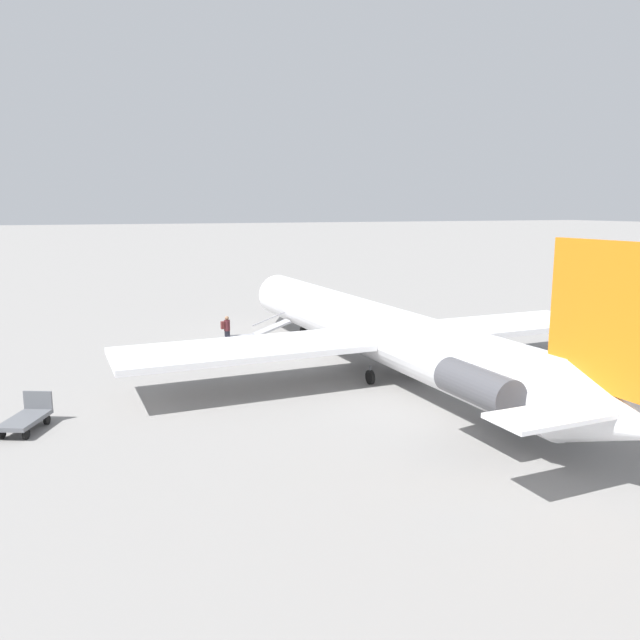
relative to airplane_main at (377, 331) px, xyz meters
name	(u,v)px	position (x,y,z in m)	size (l,w,h in m)	color
ground_plane	(367,368)	(1.01, 0.03, -2.15)	(600.00, 600.00, 0.00)	gray
airplane_main	(377,331)	(0.00, 0.00, 0.00)	(33.31, 25.26, 7.19)	white
boarding_stairs	(247,338)	(8.90, 4.17, -1.77)	(1.15, 4.05, 1.76)	#99999E
passenger	(227,328)	(9.16, 5.35, -1.14)	(0.36, 0.54, 1.74)	#23232D
luggage_cart	(26,418)	(-2.41, 15.66, -1.69)	(2.46, 1.93, 1.22)	#595B60
traffic_cone_near_stairs	(213,347)	(7.47, 6.53, -1.85)	(0.59, 0.59, 0.64)	black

